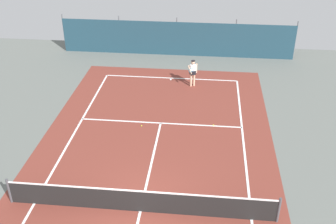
# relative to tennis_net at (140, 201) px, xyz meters

# --- Properties ---
(ground_plane) EXTENTS (36.00, 36.00, 0.00)m
(ground_plane) POSITION_rel_tennis_net_xyz_m (0.00, 0.00, -0.51)
(ground_plane) COLOR slate
(court_surface) EXTENTS (11.02, 26.60, 0.01)m
(court_surface) POSITION_rel_tennis_net_xyz_m (0.00, 0.00, -0.51)
(court_surface) COLOR brown
(court_surface) RESTS_ON ground
(tennis_net) EXTENTS (10.12, 0.10, 1.10)m
(tennis_net) POSITION_rel_tennis_net_xyz_m (0.00, 0.00, 0.00)
(tennis_net) COLOR black
(tennis_net) RESTS_ON ground
(back_fence) EXTENTS (16.30, 0.98, 2.70)m
(back_fence) POSITION_rel_tennis_net_xyz_m (-0.00, 16.36, 0.16)
(back_fence) COLOR #1E3D4C
(back_fence) RESTS_ON ground
(tennis_player) EXTENTS (0.56, 0.83, 1.64)m
(tennis_player) POSITION_rel_tennis_net_xyz_m (1.39, 10.93, 0.45)
(tennis_player) COLOR #D8AD8C
(tennis_player) RESTS_ON ground
(tennis_ball_near_player) EXTENTS (0.07, 0.07, 0.07)m
(tennis_ball_near_player) POSITION_rel_tennis_net_xyz_m (-0.93, 6.00, -0.48)
(tennis_ball_near_player) COLOR #CCDB33
(tennis_ball_near_player) RESTS_ON ground
(tennis_ball_midcourt) EXTENTS (0.07, 0.07, 0.07)m
(tennis_ball_midcourt) POSITION_rel_tennis_net_xyz_m (2.69, 6.44, -0.48)
(tennis_ball_midcourt) COLOR #CCDB33
(tennis_ball_midcourt) RESTS_ON ground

